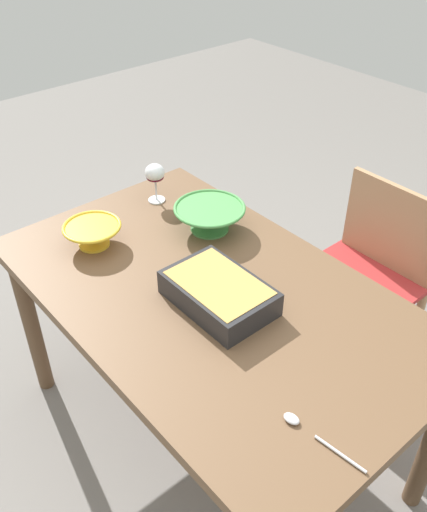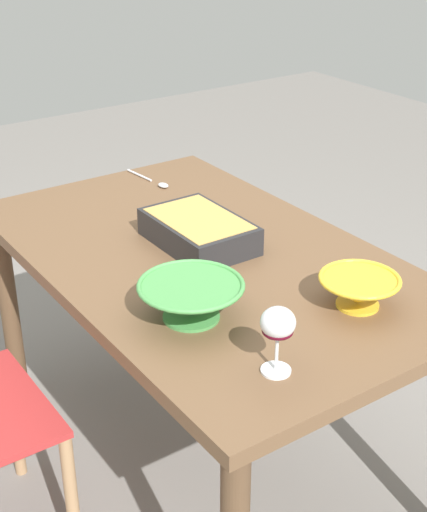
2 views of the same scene
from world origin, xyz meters
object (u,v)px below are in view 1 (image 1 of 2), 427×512
Objects in this scene: chair at (367,271)px; mixing_bowl at (93,234)px; wine_glass at (155,175)px; small_bowl at (210,217)px; serving_spoon at (307,430)px; dining_table at (211,312)px; casserole_dish at (219,292)px.

mixing_bowl is at bearing -119.48° from chair.
wine_glass is at bearing 106.68° from mixing_bowl.
small_bowl is at bearing 5.66° from wine_glass.
chair is at bearing 60.52° from mixing_bowl.
mixing_bowl is (-0.54, -0.95, 0.33)m from chair.
dining_table is at bearing 163.50° from serving_spoon.
serving_spoon is at bearing -25.15° from small_bowl.
casserole_dish is at bearing -90.61° from chair.
mixing_bowl is at bearing -165.95° from casserole_dish.
wine_glass is 0.78× the size of mixing_bowl.
chair is at bearing 58.78° from small_bowl.
mixing_bowl is (0.10, -0.35, -0.07)m from wine_glass.
chair is 5.18× the size of wine_glass.
mixing_bowl is at bearing -116.76° from small_bowl.
wine_glass is 0.48× the size of casserole_dish.
casserole_dish reaches higher than chair.
wine_glass reaches higher than dining_table.
dining_table is 1.76× the size of chair.
mixing_bowl is at bearing -73.32° from wine_glass.
dining_table is 0.15m from casserole_dish.
casserole_dish is 1.43× the size of serving_spoon.
chair reaches higher than serving_spoon.
small_bowl is (-0.28, 0.23, 0.14)m from dining_table.
mixing_bowl is at bearing 179.26° from serving_spoon.
serving_spoon is (1.13, -0.36, -0.11)m from wine_glass.
serving_spoon is at bearing -0.74° from mixing_bowl.
dining_table is 0.82m from chair.
serving_spoon is (0.50, -0.15, -0.04)m from casserole_dish.
small_bowl is at bearing 140.61° from dining_table.
wine_glass reaches higher than serving_spoon.
serving_spoon is (1.02, -0.01, -0.04)m from mixing_bowl.
wine_glass is 0.68× the size of serving_spoon.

